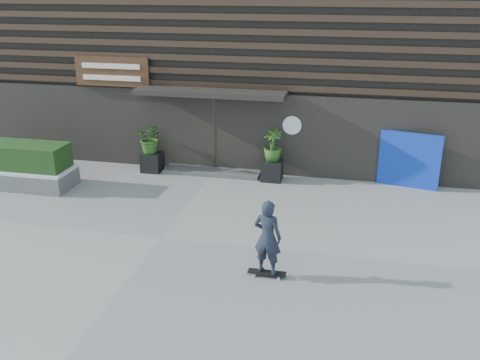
% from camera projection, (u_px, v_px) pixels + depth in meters
% --- Properties ---
extents(ground, '(80.00, 80.00, 0.00)m').
position_uv_depth(ground, '(161.00, 238.00, 12.62)').
color(ground, gray).
rests_on(ground, ground).
extents(entrance_step, '(3.00, 0.80, 0.12)m').
position_uv_depth(entrance_step, '(213.00, 171.00, 16.81)').
color(entrance_step, '#484846').
rests_on(entrance_step, ground).
extents(planter_pot_left, '(0.60, 0.60, 0.60)m').
position_uv_depth(planter_pot_left, '(152.00, 162.00, 16.92)').
color(planter_pot_left, black).
rests_on(planter_pot_left, ground).
extents(bamboo_left, '(0.86, 0.75, 0.96)m').
position_uv_depth(bamboo_left, '(151.00, 138.00, 16.65)').
color(bamboo_left, '#2D591E').
rests_on(bamboo_left, planter_pot_left).
extents(planter_pot_right, '(0.60, 0.60, 0.60)m').
position_uv_depth(planter_pot_right, '(272.00, 170.00, 16.16)').
color(planter_pot_right, black).
rests_on(planter_pot_right, ground).
extents(bamboo_right, '(0.54, 0.54, 0.96)m').
position_uv_depth(bamboo_right, '(272.00, 145.00, 15.89)').
color(bamboo_right, '#2D591E').
rests_on(bamboo_right, planter_pot_right).
extents(raised_bed, '(3.50, 1.20, 0.50)m').
position_uv_depth(raised_bed, '(15.00, 177.00, 15.79)').
color(raised_bed, '#52524F').
rests_on(raised_bed, ground).
extents(snow_layer, '(3.50, 1.20, 0.08)m').
position_uv_depth(snow_layer, '(14.00, 167.00, 15.69)').
color(snow_layer, silver).
rests_on(snow_layer, raised_bed).
extents(hedge, '(3.30, 1.00, 0.70)m').
position_uv_depth(hedge, '(12.00, 155.00, 15.55)').
color(hedge, '#183513').
rests_on(hedge, snow_layer).
extents(blue_tarp, '(1.71, 0.49, 1.61)m').
position_uv_depth(blue_tarp, '(409.00, 160.00, 15.47)').
color(blue_tarp, '#0D2CAB').
rests_on(blue_tarp, ground).
extents(building, '(18.00, 11.00, 8.00)m').
position_uv_depth(building, '(248.00, 27.00, 20.34)').
color(building, black).
rests_on(building, ground).
extents(skateboarder, '(0.78, 0.48, 1.66)m').
position_uv_depth(skateboarder, '(268.00, 238.00, 10.69)').
color(skateboarder, black).
rests_on(skateboarder, ground).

